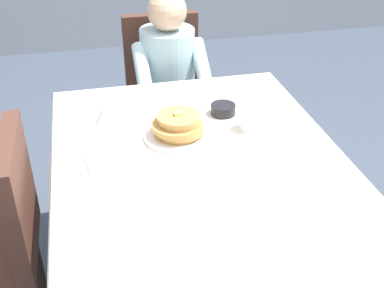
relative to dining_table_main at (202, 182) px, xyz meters
The scene contains 12 objects.
dining_table_main is the anchor object (origin of this frame).
chair_diner 1.18m from the dining_table_main, 86.98° to the left, with size 0.44×0.45×0.93m.
diner_person 1.02m from the dining_table_main, 86.52° to the left, with size 0.40×0.43×1.12m.
plate_breakfast 0.23m from the dining_table_main, 103.72° to the left, with size 0.28×0.28×0.02m, color white.
breakfast_stack 0.26m from the dining_table_main, 103.17° to the left, with size 0.22×0.21×0.10m.
cup_coffee 0.35m from the dining_table_main, 39.43° to the left, with size 0.11×0.08×0.08m.
bowl_butter 0.42m from the dining_table_main, 63.02° to the left, with size 0.11×0.11×0.04m, color black.
syrup_pitcher 0.54m from the dining_table_main, 129.76° to the left, with size 0.08×0.08×0.07m.
fork_left_of_plate 0.32m from the dining_table_main, 142.14° to the left, with size 0.18×0.01×0.01m, color silver.
knife_right_of_plate 0.25m from the dining_table_main, 53.27° to the left, with size 0.20×0.01×0.01m, color silver.
spoon_near_edge 0.17m from the dining_table_main, 95.53° to the right, with size 0.15×0.01×0.01m, color silver.
napkin_folded 0.36m from the dining_table_main, 165.90° to the left, with size 0.17×0.12×0.01m, color white.
Camera 1 is at (-0.38, -1.49, 1.77)m, focal length 46.20 mm.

